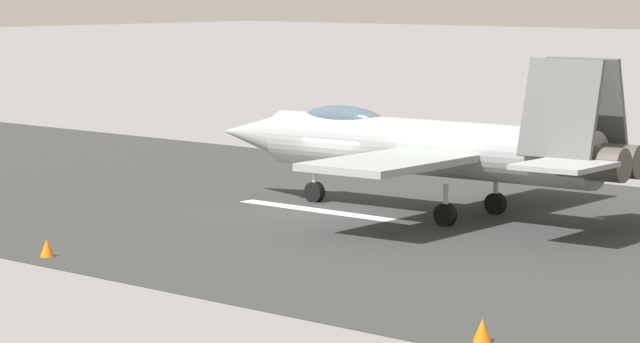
{
  "coord_description": "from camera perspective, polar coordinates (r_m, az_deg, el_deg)",
  "views": [
    {
      "loc": [
        -34.43,
        38.45,
        7.94
      ],
      "look_at": [
        -4.19,
        4.6,
        2.2
      ],
      "focal_mm": 82.83,
      "sensor_mm": 36.0,
      "label": 1
    }
  ],
  "objects": [
    {
      "name": "ground_plane",
      "position": [
        52.22,
        -0.06,
        -1.54
      ],
      "size": [
        400.0,
        400.0,
        0.0
      ],
      "primitive_type": "plane",
      "color": "slate"
    },
    {
      "name": "runway_strip",
      "position": [
        52.21,
        -0.05,
        -1.53
      ],
      "size": [
        240.0,
        26.0,
        0.02
      ],
      "color": "#303131",
      "rests_on": "ground"
    },
    {
      "name": "fighter_jet",
      "position": [
        51.16,
        4.1,
        1.02
      ],
      "size": [
        17.55,
        13.32,
        5.64
      ],
      "color": "#939A9B",
      "rests_on": "ground"
    },
    {
      "name": "crew_person",
      "position": [
        70.83,
        -1.18,
        1.47
      ],
      "size": [
        0.42,
        0.66,
        1.72
      ],
      "color": "#1E2338",
      "rests_on": "ground"
    },
    {
      "name": "marker_cone_near",
      "position": [
        33.35,
        6.3,
        -6.12
      ],
      "size": [
        0.44,
        0.44,
        0.55
      ],
      "primitive_type": "cone",
      "color": "orange",
      "rests_on": "ground"
    },
    {
      "name": "marker_cone_mid",
      "position": [
        44.1,
        -10.5,
        -2.93
      ],
      "size": [
        0.44,
        0.44,
        0.55
      ],
      "primitive_type": "cone",
      "color": "orange",
      "rests_on": "ground"
    }
  ]
}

